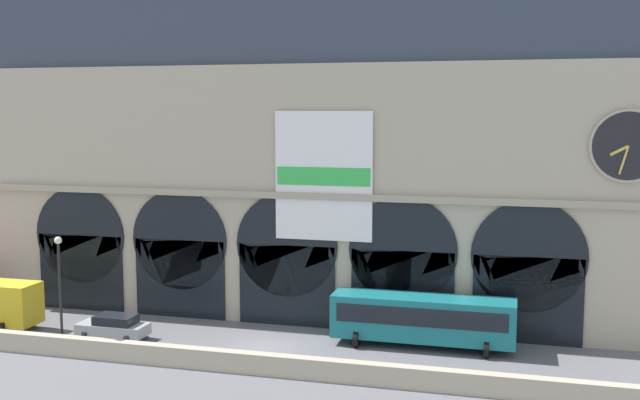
{
  "coord_description": "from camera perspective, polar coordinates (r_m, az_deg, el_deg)",
  "views": [
    {
      "loc": [
        14.65,
        -41.6,
        14.26
      ],
      "look_at": [
        2.28,
        5.0,
        8.49
      ],
      "focal_mm": 42.1,
      "sensor_mm": 36.0,
      "label": 1
    }
  ],
  "objects": [
    {
      "name": "station_building",
      "position": [
        51.41,
        -1.69,
        2.93
      ],
      "size": [
        47.83,
        5.5,
        22.23
      ],
      "color": "#B2A891",
      "rests_on": "ground"
    },
    {
      "name": "ground_plane",
      "position": [
        46.35,
        -4.39,
        -11.11
      ],
      "size": [
        200.0,
        200.0,
        0.0
      ],
      "primitive_type": "plane",
      "color": "slate"
    },
    {
      "name": "car_midwest",
      "position": [
        49.32,
        -15.41,
        -9.26
      ],
      "size": [
        4.4,
        2.22,
        1.55
      ],
      "color": "#ADB2B7",
      "rests_on": "ground"
    },
    {
      "name": "bus_mideast",
      "position": [
        46.27,
        7.81,
        -8.89
      ],
      "size": [
        11.0,
        3.25,
        3.1
      ],
      "color": "#19727A",
      "rests_on": "ground"
    },
    {
      "name": "street_lamp_quayside",
      "position": [
        47.1,
        -19.18,
        -5.63
      ],
      "size": [
        0.44,
        0.44,
        6.9
      ],
      "color": "black",
      "rests_on": "ground"
    },
    {
      "name": "quay_parapet_wall",
      "position": [
        42.26,
        -6.41,
        -12.11
      ],
      "size": [
        90.0,
        0.7,
        1.16
      ],
      "primitive_type": "cube",
      "color": "#B2A891",
      "rests_on": "ground"
    }
  ]
}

